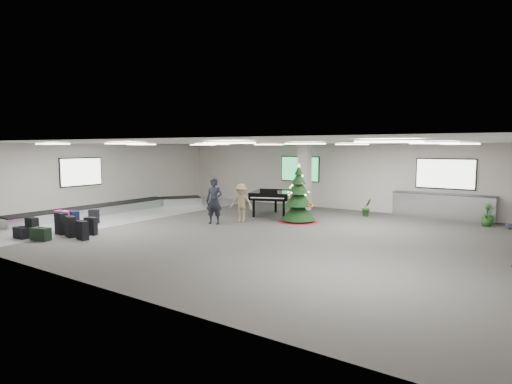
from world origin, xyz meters
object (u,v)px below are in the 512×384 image
Objects in this scene: service_counter at (442,206)px; grand_piano at (272,195)px; christmas_tree at (298,202)px; baggage_carousel at (115,208)px; potted_plant_right at (487,216)px; traveler_b at (241,203)px; traveler_a at (214,201)px; pink_suitcase at (62,221)px; potted_plant_left at (367,207)px.

service_counter is 7.23m from grand_piano.
christmas_tree is 0.91× the size of grand_piano.
potted_plant_right reaches higher than baggage_carousel.
traveler_b is at bearing 13.12° from baggage_carousel.
christmas_tree is 2.98× the size of potted_plant_right.
grand_piano is (6.36, 3.56, 0.68)m from baggage_carousel.
traveler_a is 10.54m from potted_plant_right.
traveler_b is (-1.95, -1.27, -0.04)m from christmas_tree.
christmas_tree is at bearing -45.75° from grand_piano.
grand_piano is (-6.49, -3.17, 0.35)m from service_counter.
service_counter is 9.58m from traveler_a.
potted_plant_right is (6.45, 3.25, -0.42)m from christmas_tree.
christmas_tree is 2.32m from traveler_b.
pink_suitcase is (2.17, -3.90, 0.17)m from baggage_carousel.
pink_suitcase is at bearing -135.12° from service_counter.
baggage_carousel is at bearing 114.63° from pink_suitcase.
baggage_carousel is 5.72m from traveler_a.
potted_plant_left is (1.80, 2.92, -0.43)m from christmas_tree.
traveler_a reaches higher than traveler_b.
pink_suitcase is 6.72m from traveler_b.
christmas_tree is (6.00, 6.61, 0.44)m from pink_suitcase.
service_counter is at bearing 21.68° from traveler_a.
traveler_a is (3.50, 4.30, 0.53)m from pink_suitcase.
traveler_b reaches higher than service_counter.
potted_plant_right is at bearing 12.13° from traveler_a.
potted_plant_right is (12.44, 9.86, 0.02)m from pink_suitcase.
traveler_b is at bearing -141.43° from service_counter.
potted_plant_right reaches higher than potted_plant_left.
potted_plant_right is (14.61, 5.96, 0.19)m from baggage_carousel.
grand_piano is 3.24m from traveler_a.
service_counter is 5.22× the size of potted_plant_left.
traveler_a is (5.67, 0.40, 0.70)m from baggage_carousel.
grand_piano is (-1.81, 0.85, 0.07)m from christmas_tree.
potted_plant_right is (8.94, 5.56, -0.51)m from traveler_a.
traveler_b is at bearing -147.01° from christmas_tree.
potted_plant_left is at bearing 9.21° from grand_piano.
baggage_carousel is 11.44m from potted_plant_left.
traveler_b is at bearing -114.49° from grand_piano.
pink_suitcase is at bearing -129.28° from potted_plant_left.
pink_suitcase is at bearing -60.93° from baggage_carousel.
potted_plant_left is at bearing 58.38° from christmas_tree.
christmas_tree is 1.55× the size of traveler_b.
christmas_tree reaches higher than potted_plant_right.
potted_plant_left is (4.29, 5.23, -0.52)m from traveler_a.
baggage_carousel is 15.78m from potted_plant_right.
traveler_a reaches higher than grand_piano.
grand_piano is 1.44× the size of traveler_a.
traveler_a reaches higher than service_counter.
pink_suitcase is at bearing -141.60° from potted_plant_right.
traveler_a is at bearing 46.38° from pink_suitcase.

